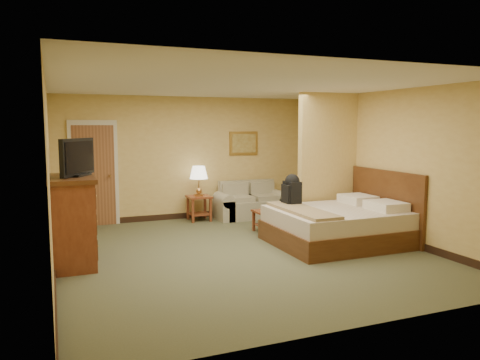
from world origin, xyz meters
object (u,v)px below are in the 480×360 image
bed (342,224)px  coffee_table (273,217)px  dresser (73,220)px  loveseat (251,206)px

bed → coffee_table: bearing=122.9°
coffee_table → bed: bearing=-57.1°
coffee_table → dresser: 3.64m
dresser → bed: size_ratio=0.58×
loveseat → dresser: dresser is taller
dresser → bed: 4.32m
coffee_table → dresser: (-3.55, -0.74, 0.35)m
loveseat → dresser: 4.39m
loveseat → dresser: size_ratio=1.22×
coffee_table → dresser: dresser is taller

